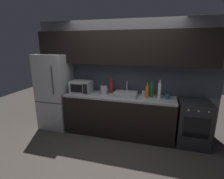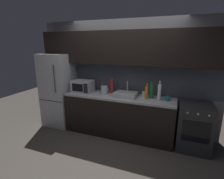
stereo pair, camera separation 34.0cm
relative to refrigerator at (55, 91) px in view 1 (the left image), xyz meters
The scene contains 14 objects.
ground_plane 2.01m from the refrigerator, 29.91° to the right, with size 10.00×10.00×0.00m, color #3D3833.
back_wall 1.73m from the refrigerator, 10.79° to the left, with size 4.11×0.44×2.50m.
counter_run 1.62m from the refrigerator, ahead, with size 2.37×0.60×0.90m.
refrigerator is the anchor object (origin of this frame).
oven_range 3.12m from the refrigerator, ahead, with size 0.60×0.62×0.90m.
microwave 0.70m from the refrigerator, ahead, with size 0.46×0.35×0.27m.
sink_basin 1.71m from the refrigerator, ahead, with size 0.48×0.38×0.30m.
kettle 1.22m from the refrigerator, ahead, with size 0.18×0.15×0.20m.
wine_bottle_white 2.41m from the refrigerator, ahead, with size 0.07×0.07×0.38m.
wine_bottle_red 1.37m from the refrigerator, ahead, with size 0.08×0.08×0.37m.
wine_bottle_green 2.25m from the refrigerator, ahead, with size 0.08×0.08×0.35m.
wine_bottle_orange 2.16m from the refrigerator, ahead, with size 0.06×0.06×0.32m.
mug_clear 2.09m from the refrigerator, ahead, with size 0.08×0.08×0.11m, color silver.
mug_teal 2.56m from the refrigerator, ahead, with size 0.09×0.09×0.09m, color #19666B.
Camera 1 is at (0.80, -2.54, 1.97)m, focal length 27.38 mm.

